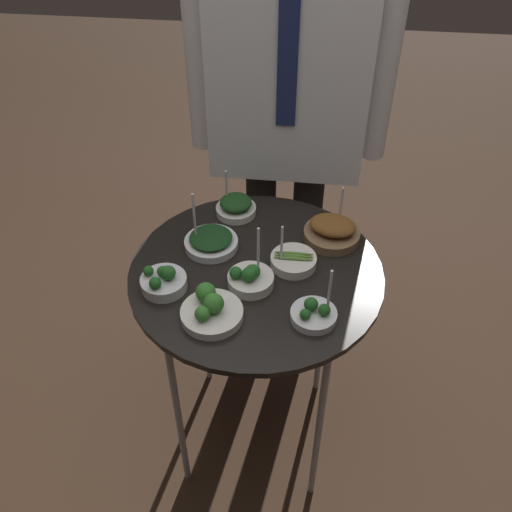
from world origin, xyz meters
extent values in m
plane|color=black|center=(0.00, 0.00, 0.00)|extent=(8.00, 8.00, 0.00)
cylinder|color=black|center=(0.00, 0.00, 0.76)|extent=(0.68, 0.68, 0.02)
cylinder|color=gray|center=(0.20, -0.20, 0.37)|extent=(0.02, 0.02, 0.75)
cylinder|color=gray|center=(-0.20, -0.20, 0.37)|extent=(0.02, 0.02, 0.75)
cylinder|color=gray|center=(0.20, 0.20, 0.37)|extent=(0.02, 0.02, 0.75)
cylinder|color=gray|center=(-0.20, 0.20, 0.37)|extent=(0.02, 0.02, 0.75)
cylinder|color=silver|center=(-0.01, -0.06, 0.78)|extent=(0.12, 0.12, 0.03)
sphere|color=#236023|center=(0.00, -0.06, 0.81)|extent=(0.04, 0.04, 0.04)
sphere|color=#236023|center=(-0.01, -0.05, 0.81)|extent=(0.03, 0.03, 0.03)
sphere|color=#236023|center=(-0.04, -0.07, 0.81)|extent=(0.03, 0.03, 0.03)
sphere|color=#236023|center=(-0.01, -0.07, 0.82)|extent=(0.04, 0.04, 0.04)
cylinder|color=silver|center=(0.01, -0.03, 0.85)|extent=(0.01, 0.01, 0.16)
cylinder|color=silver|center=(-0.13, 0.08, 0.78)|extent=(0.15, 0.15, 0.02)
ellipsoid|color=#143816|center=(-0.13, 0.08, 0.80)|extent=(0.12, 0.12, 0.02)
cylinder|color=silver|center=(-0.18, 0.08, 0.86)|extent=(0.01, 0.01, 0.17)
cylinder|color=silver|center=(0.10, 0.03, 0.78)|extent=(0.12, 0.12, 0.03)
ellipsoid|color=#5B8938|center=(0.10, 0.02, 0.80)|extent=(0.11, 0.01, 0.01)
ellipsoid|color=#5B8938|center=(0.10, 0.03, 0.80)|extent=(0.11, 0.01, 0.01)
ellipsoid|color=#5B8938|center=(0.10, 0.04, 0.80)|extent=(0.11, 0.01, 0.01)
cylinder|color=silver|center=(0.06, 0.02, 0.84)|extent=(0.01, 0.01, 0.13)
cylinder|color=silver|center=(0.16, -0.16, 0.78)|extent=(0.11, 0.11, 0.02)
sphere|color=#236023|center=(0.18, -0.16, 0.80)|extent=(0.03, 0.03, 0.03)
sphere|color=#236023|center=(0.15, -0.15, 0.81)|extent=(0.03, 0.03, 0.03)
sphere|color=#236023|center=(0.14, -0.18, 0.80)|extent=(0.03, 0.03, 0.03)
cylinder|color=silver|center=(0.19, -0.15, 0.85)|extent=(0.01, 0.01, 0.16)
cylinder|color=silver|center=(-0.23, -0.09, 0.78)|extent=(0.12, 0.12, 0.03)
sphere|color=#236023|center=(-0.21, -0.09, 0.82)|extent=(0.04, 0.04, 0.04)
sphere|color=#236023|center=(-0.23, -0.08, 0.81)|extent=(0.03, 0.03, 0.03)
sphere|color=#236023|center=(-0.27, -0.08, 0.81)|extent=(0.03, 0.03, 0.03)
sphere|color=#236023|center=(-0.24, -0.13, 0.81)|extent=(0.03, 0.03, 0.03)
cylinder|color=brown|center=(0.20, 0.15, 0.78)|extent=(0.16, 0.16, 0.03)
ellipsoid|color=brown|center=(0.20, 0.15, 0.81)|extent=(0.15, 0.13, 0.04)
cylinder|color=silver|center=(0.22, 0.19, 0.84)|extent=(0.01, 0.01, 0.15)
cylinder|color=silver|center=(-0.09, 0.24, 0.78)|extent=(0.12, 0.12, 0.02)
ellipsoid|color=#194219|center=(-0.09, 0.24, 0.81)|extent=(0.10, 0.10, 0.03)
cylinder|color=silver|center=(-0.12, 0.26, 0.84)|extent=(0.01, 0.01, 0.13)
cylinder|color=silver|center=(-0.09, -0.18, 0.78)|extent=(0.15, 0.15, 0.02)
sphere|color=#387F2D|center=(-0.08, -0.18, 0.82)|extent=(0.05, 0.05, 0.05)
sphere|color=#387F2D|center=(-0.11, -0.15, 0.82)|extent=(0.05, 0.05, 0.05)
sphere|color=#387F2D|center=(-0.10, -0.21, 0.81)|extent=(0.04, 0.04, 0.04)
cylinder|color=black|center=(-0.04, 0.47, 0.41)|extent=(0.10, 0.10, 0.81)
cylinder|color=black|center=(0.12, 0.47, 0.41)|extent=(0.10, 0.10, 0.81)
cube|color=silver|center=(0.04, 0.47, 1.12)|extent=(0.46, 0.22, 0.61)
cube|color=navy|center=(0.04, 0.36, 1.19)|extent=(0.05, 0.01, 0.37)
cylinder|color=silver|center=(-0.22, 0.47, 1.14)|extent=(0.07, 0.07, 0.56)
cylinder|color=silver|center=(0.31, 0.47, 1.14)|extent=(0.07, 0.07, 0.56)
camera|label=1|loc=(0.13, -1.10, 1.80)|focal=40.00mm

